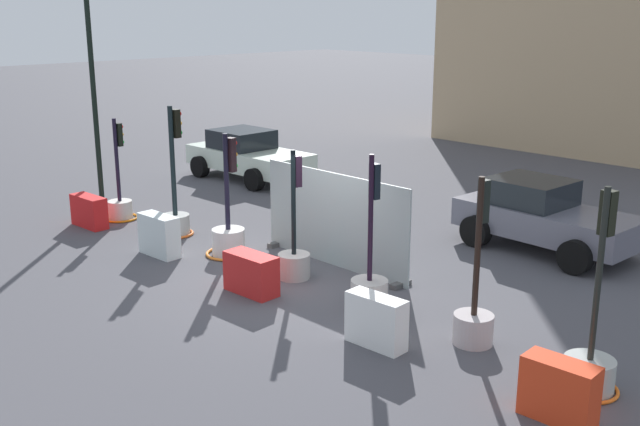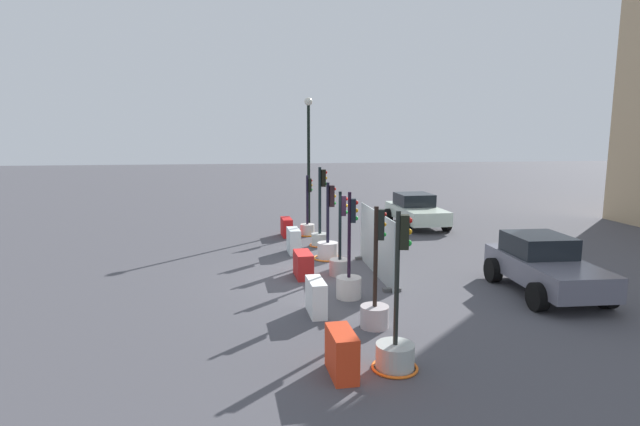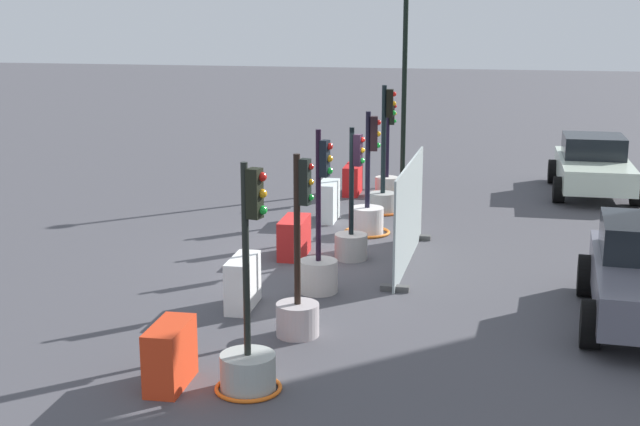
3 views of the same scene
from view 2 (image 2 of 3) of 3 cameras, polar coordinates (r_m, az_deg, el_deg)
The scene contains 17 objects.
ground_plane at distance 15.42m, azimuth 1.19°, elevation -7.22°, with size 120.00×120.00×0.00m, color #49484E.
traffic_light_0 at distance 21.51m, azimuth -1.43°, elevation -1.48°, with size 0.88×0.88×2.58m.
traffic_light_1 at distance 19.39m, azimuth 0.01°, elevation -2.14°, with size 0.82×0.82×3.07m.
traffic_light_2 at distance 17.41m, azimuth 0.92°, elevation -3.82°, with size 1.02×1.02×2.67m.
traffic_light_3 at distance 15.43m, azimuth 2.30°, elevation -5.35°, with size 0.64×0.64×2.59m.
traffic_light_4 at distance 13.35m, azimuth 3.34°, elevation -7.57°, with size 0.67×0.67×2.83m.
traffic_light_5 at distance 11.44m, azimuth 6.30°, elevation -10.45°, with size 0.65×0.65×2.75m.
traffic_light_6 at distance 9.61m, azimuth 8.62°, elevation -14.69°, with size 0.87×0.87×2.96m.
construction_barrier_0 at distance 21.32m, azimuth -3.83°, elevation -1.63°, with size 1.11×0.45×0.77m.
construction_barrier_1 at distance 18.27m, azimuth -3.02°, elevation -3.20°, with size 1.05×0.45×0.90m.
construction_barrier_2 at distance 15.24m, azimuth -1.92°, elevation -5.92°, with size 1.10×0.53×0.77m.
construction_barrier_3 at distance 12.20m, azimuth -0.45°, elevation -9.55°, with size 1.04×0.42×0.85m.
construction_barrier_4 at distance 9.31m, azimuth 2.49°, elevation -15.67°, with size 0.99×0.47×0.83m.
car_white_van at distance 24.00m, azimuth 10.85°, elevation 0.31°, with size 4.32×2.23×1.52m.
car_grey_saloon at distance 14.97m, azimuth 24.18°, elevation -5.44°, with size 4.04×2.22×1.55m.
street_lamp_post at distance 22.54m, azimuth -1.31°, elevation 7.45°, with size 0.36×0.36×5.90m.
site_fence_panel at distance 15.55m, azimuth 6.39°, elevation -3.55°, with size 4.01×0.50×1.97m.
Camera 2 is at (14.61, -2.43, 4.30)m, focal length 28.08 mm.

